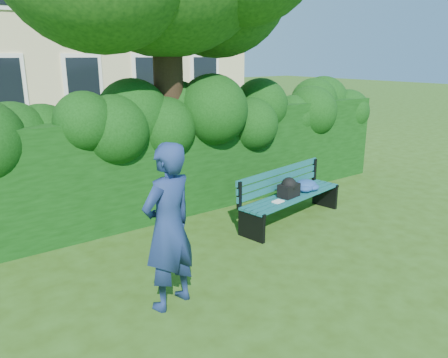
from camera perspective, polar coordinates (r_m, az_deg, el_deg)
ground at (r=6.48m, az=3.20°, el=-9.28°), size 80.00×80.00×0.00m
hedge at (r=7.91m, az=-6.92°, el=2.21°), size 10.00×1.00×1.80m
park_bench at (r=7.57m, az=9.00°, el=-1.65°), size 2.28×0.92×0.89m
man_reading at (r=4.83m, az=-7.27°, el=-6.27°), size 0.78×0.61×1.89m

